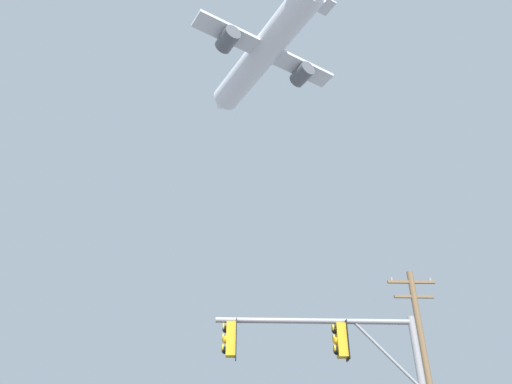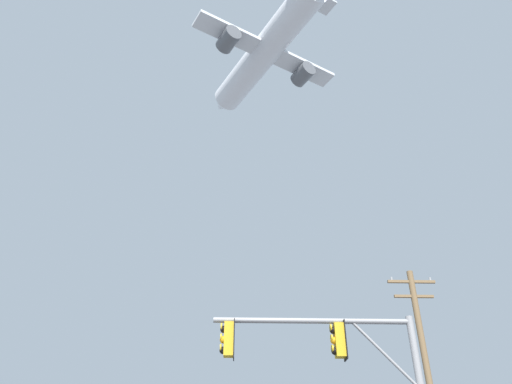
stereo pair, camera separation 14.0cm
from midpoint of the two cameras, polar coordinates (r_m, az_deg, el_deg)
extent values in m
cylinder|color=gray|center=(13.83, 6.65, -15.01)|extent=(5.47, 0.18, 0.15)
cylinder|color=gray|center=(14.03, 15.05, -18.21)|extent=(1.70, 0.09, 1.84)
cube|color=gold|center=(13.54, -3.31, -17.11)|extent=(0.26, 0.32, 0.90)
cylinder|color=gold|center=(13.68, -3.24, -15.04)|extent=(0.05, 0.05, 0.12)
cube|color=black|center=(13.54, -2.69, -17.13)|extent=(0.03, 0.46, 1.04)
sphere|color=black|center=(13.61, -3.91, -15.99)|extent=(0.20, 0.20, 0.20)
cylinder|color=gold|center=(13.63, -4.18, -15.74)|extent=(0.04, 0.21, 0.21)
sphere|color=orange|center=(13.54, -3.95, -17.14)|extent=(0.20, 0.20, 0.20)
cylinder|color=gold|center=(13.56, -4.23, -16.88)|extent=(0.04, 0.21, 0.21)
sphere|color=black|center=(13.47, -3.99, -18.29)|extent=(0.20, 0.20, 0.20)
cylinder|color=gold|center=(13.49, -4.27, -18.03)|extent=(0.04, 0.21, 0.21)
cube|color=gold|center=(13.82, 9.84, -17.02)|extent=(0.26, 0.32, 0.90)
cylinder|color=gold|center=(13.95, 9.64, -15.00)|extent=(0.05, 0.05, 0.12)
cube|color=black|center=(13.85, 10.43, -17.00)|extent=(0.03, 0.46, 1.04)
sphere|color=black|center=(13.86, 9.12, -15.97)|extent=(0.20, 0.20, 0.20)
cylinder|color=gold|center=(13.86, 8.83, -15.74)|extent=(0.04, 0.21, 0.21)
sphere|color=orange|center=(13.79, 9.22, -17.09)|extent=(0.20, 0.20, 0.20)
cylinder|color=gold|center=(13.79, 8.93, -16.85)|extent=(0.04, 0.21, 0.21)
sphere|color=black|center=(13.72, 9.33, -18.22)|extent=(0.20, 0.20, 0.20)
cylinder|color=gold|center=(13.72, 9.02, -17.98)|extent=(0.04, 0.21, 0.21)
cube|color=brown|center=(23.60, 17.83, -10.17)|extent=(2.20, 0.12, 0.12)
cube|color=brown|center=(23.37, 18.11, -11.76)|extent=(1.80, 0.12, 0.12)
cylinder|color=gray|center=(23.36, 15.67, -9.99)|extent=(0.10, 0.10, 0.18)
cylinder|color=gray|center=(23.95, 19.85, -9.81)|extent=(0.10, 0.10, 0.18)
cylinder|color=white|center=(54.98, 0.87, 16.39)|extent=(11.62, 17.20, 3.19)
cone|color=white|center=(61.16, -4.19, 10.41)|extent=(3.72, 3.40, 3.03)
cube|color=silver|center=(54.34, 1.17, 16.38)|extent=(15.84, 10.26, 0.36)
cylinder|color=#595B60|center=(52.06, -3.45, 17.67)|extent=(2.74, 2.97, 1.80)
cylinder|color=#595B60|center=(55.57, 5.44, 13.76)|extent=(2.74, 2.97, 1.80)
camera|label=1|loc=(0.07, -90.15, 0.09)|focal=33.60mm
camera|label=2|loc=(0.07, 89.85, -0.09)|focal=33.60mm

